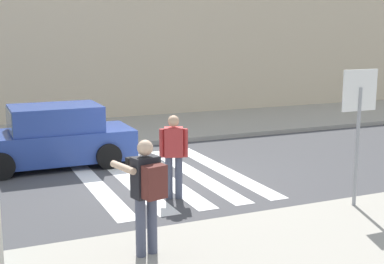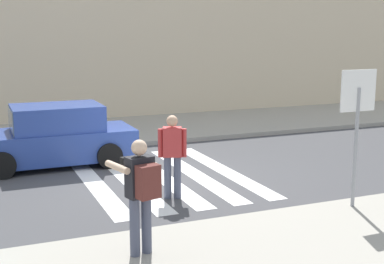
{
  "view_description": "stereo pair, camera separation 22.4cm",
  "coord_description": "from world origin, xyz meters",
  "px_view_note": "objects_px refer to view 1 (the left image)",
  "views": [
    {
      "loc": [
        -4.24,
        -11.24,
        3.39
      ],
      "look_at": [
        0.6,
        -0.2,
        1.1
      ],
      "focal_mm": 50.0,
      "sensor_mm": 36.0,
      "label": 1
    },
    {
      "loc": [
        -4.04,
        -11.33,
        3.39
      ],
      "look_at": [
        0.6,
        -0.2,
        1.1
      ],
      "focal_mm": 50.0,
      "sensor_mm": 36.0,
      "label": 2
    }
  ],
  "objects_px": {
    "pedestrian_crossing": "(174,152)",
    "parked_car_blue": "(52,138)",
    "stop_sign": "(359,107)",
    "photographer_with_backpack": "(147,188)"
  },
  "relations": [
    {
      "from": "stop_sign",
      "to": "parked_car_blue",
      "type": "bearing_deg",
      "value": 128.19
    },
    {
      "from": "photographer_with_backpack",
      "to": "stop_sign",
      "type": "bearing_deg",
      "value": 8.12
    },
    {
      "from": "photographer_with_backpack",
      "to": "parked_car_blue",
      "type": "bearing_deg",
      "value": 92.69
    },
    {
      "from": "photographer_with_backpack",
      "to": "pedestrian_crossing",
      "type": "xyz_separation_m",
      "value": [
        1.52,
        2.77,
        -0.19
      ]
    },
    {
      "from": "parked_car_blue",
      "to": "pedestrian_crossing",
      "type": "bearing_deg",
      "value": -63.93
    },
    {
      "from": "photographer_with_backpack",
      "to": "parked_car_blue",
      "type": "distance_m",
      "value": 6.53
    },
    {
      "from": "stop_sign",
      "to": "photographer_with_backpack",
      "type": "height_order",
      "value": "stop_sign"
    },
    {
      "from": "pedestrian_crossing",
      "to": "photographer_with_backpack",
      "type": "bearing_deg",
      "value": -118.78
    },
    {
      "from": "pedestrian_crossing",
      "to": "parked_car_blue",
      "type": "bearing_deg",
      "value": 116.07
    },
    {
      "from": "pedestrian_crossing",
      "to": "parked_car_blue",
      "type": "height_order",
      "value": "pedestrian_crossing"
    }
  ]
}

